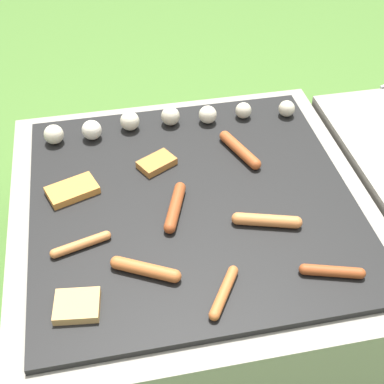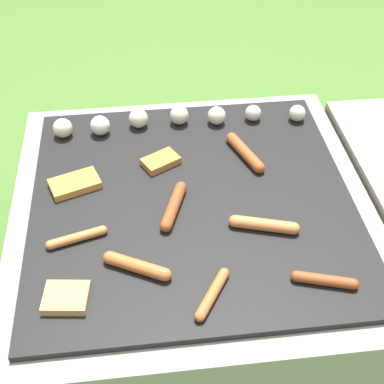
{
  "view_description": "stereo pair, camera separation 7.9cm",
  "coord_description": "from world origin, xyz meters",
  "views": [
    {
      "loc": [
        -0.19,
        -0.96,
        1.34
      ],
      "look_at": [
        0.0,
        0.0,
        0.42
      ],
      "focal_mm": 50.0,
      "sensor_mm": 36.0,
      "label": 1
    },
    {
      "loc": [
        -0.11,
        -0.97,
        1.34
      ],
      "look_at": [
        0.0,
        0.0,
        0.42
      ],
      "focal_mm": 50.0,
      "sensor_mm": 36.0,
      "label": 2
    }
  ],
  "objects": [
    {
      "name": "sausage_back_left",
      "position": [
        0.25,
        -0.3,
        0.42
      ],
      "size": [
        0.14,
        0.06,
        0.02
      ],
      "color": "#93421E",
      "rests_on": "grill"
    },
    {
      "name": "sausage_front_center",
      "position": [
        0.01,
        -0.31,
        0.42
      ],
      "size": [
        0.09,
        0.13,
        0.02
      ],
      "color": "#B7602D",
      "rests_on": "grill"
    },
    {
      "name": "sausage_back_center",
      "position": [
        0.16,
        0.15,
        0.42
      ],
      "size": [
        0.08,
        0.17,
        0.03
      ],
      "color": "#A34C23",
      "rests_on": "grill"
    },
    {
      "name": "ground_plane",
      "position": [
        0.0,
        0.0,
        0.0
      ],
      "size": [
        14.0,
        14.0,
        0.0
      ],
      "primitive_type": "plane",
      "color": "#47702D"
    },
    {
      "name": "sausage_front_right",
      "position": [
        -0.15,
        -0.22,
        0.42
      ],
      "size": [
        0.15,
        0.09,
        0.03
      ],
      "color": "#B7602D",
      "rests_on": "grill"
    },
    {
      "name": "sausage_front_left",
      "position": [
        0.16,
        -0.13,
        0.42
      ],
      "size": [
        0.16,
        0.07,
        0.03
      ],
      "color": "#C6753D",
      "rests_on": "grill"
    },
    {
      "name": "grill",
      "position": [
        0.0,
        0.0,
        0.2
      ],
      "size": [
        0.92,
        0.92,
        0.4
      ],
      "color": "gray",
      "rests_on": "ground_plane"
    },
    {
      "name": "bread_slice_center",
      "position": [
        -0.3,
        -0.28,
        0.41
      ],
      "size": [
        0.1,
        0.09,
        0.02
      ],
      "color": "tan",
      "rests_on": "grill"
    },
    {
      "name": "bread_slice_right",
      "position": [
        -0.3,
        0.08,
        0.41
      ],
      "size": [
        0.14,
        0.11,
        0.02
      ],
      "color": "#D18438",
      "rests_on": "grill"
    },
    {
      "name": "sausage_mid_left",
      "position": [
        -0.05,
        -0.04,
        0.42
      ],
      "size": [
        0.08,
        0.16,
        0.03
      ],
      "color": "#93421E",
      "rests_on": "grill"
    },
    {
      "name": "sausage_back_right",
      "position": [
        -0.28,
        -0.11,
        0.41
      ],
      "size": [
        0.14,
        0.05,
        0.02
      ],
      "color": "#C6753D",
      "rests_on": "grill"
    },
    {
      "name": "bread_slice_left",
      "position": [
        -0.07,
        0.14,
        0.41
      ],
      "size": [
        0.11,
        0.1,
        0.02
      ],
      "color": "#B27033",
      "rests_on": "grill"
    },
    {
      "name": "mushroom_row",
      "position": [
        -0.04,
        0.31,
        0.43
      ],
      "size": [
        0.74,
        0.08,
        0.06
      ],
      "color": "beige",
      "rests_on": "grill"
    }
  ]
}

